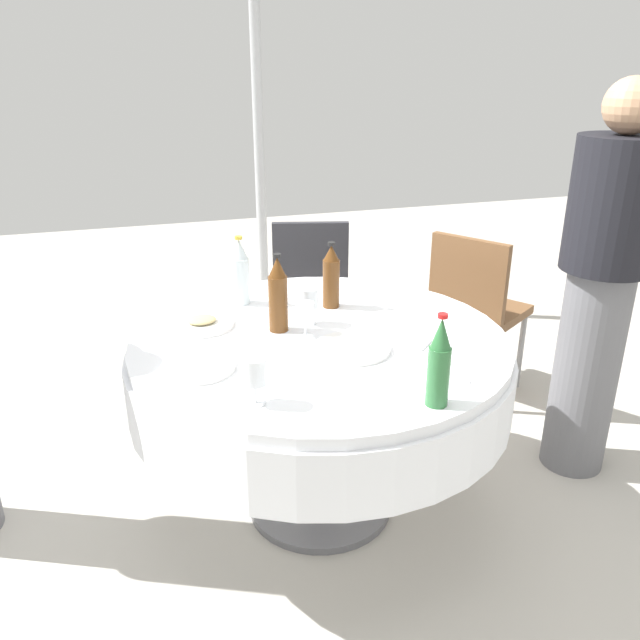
{
  "coord_description": "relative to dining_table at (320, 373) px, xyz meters",
  "views": [
    {
      "loc": [
        0.62,
        1.99,
        1.65
      ],
      "look_at": [
        0.0,
        0.0,
        0.8
      ],
      "focal_mm": 35.86,
      "sensor_mm": 36.0,
      "label": 1
    }
  ],
  "objects": [
    {
      "name": "ground_plane",
      "position": [
        0.0,
        0.0,
        -0.59
      ],
      "size": [
        10.0,
        10.0,
        0.0
      ],
      "primitive_type": "plane",
      "color": "#B7B2A8"
    },
    {
      "name": "dining_table",
      "position": [
        0.0,
        0.0,
        0.0
      ],
      "size": [
        1.37,
        1.37,
        0.74
      ],
      "color": "white",
      "rests_on": "ground_plane"
    },
    {
      "name": "bottle_clear_far",
      "position": [
        0.2,
        -0.41,
        0.28
      ],
      "size": [
        0.07,
        0.07,
        0.28
      ],
      "color": "silver",
      "rests_on": "dining_table"
    },
    {
      "name": "bottle_brown_near",
      "position": [
        -0.13,
        -0.27,
        0.27
      ],
      "size": [
        0.07,
        0.07,
        0.26
      ],
      "color": "#593314",
      "rests_on": "dining_table"
    },
    {
      "name": "bottle_brown_inner",
      "position": [
        0.13,
        -0.09,
        0.28
      ],
      "size": [
        0.07,
        0.07,
        0.29
      ],
      "color": "#593314",
      "rests_on": "dining_table"
    },
    {
      "name": "bottle_green_front",
      "position": [
        -0.17,
        0.56,
        0.28
      ],
      "size": [
        0.07,
        0.07,
        0.28
      ],
      "color": "#2D6B38",
      "rests_on": "dining_table"
    },
    {
      "name": "wine_glass_front",
      "position": [
        0.01,
        -0.12,
        0.25
      ],
      "size": [
        0.07,
        0.07,
        0.14
      ],
      "color": "white",
      "rests_on": "dining_table"
    },
    {
      "name": "wine_glass_right",
      "position": [
        0.05,
        -0.01,
        0.24
      ],
      "size": [
        0.06,
        0.06,
        0.13
      ],
      "color": "white",
      "rests_on": "dining_table"
    },
    {
      "name": "wine_glass_rear",
      "position": [
        0.32,
        0.41,
        0.25
      ],
      "size": [
        0.07,
        0.07,
        0.14
      ],
      "color": "white",
      "rests_on": "dining_table"
    },
    {
      "name": "plate_mid",
      "position": [
        0.45,
        0.14,
        0.16
      ],
      "size": [
        0.24,
        0.24,
        0.02
      ],
      "color": "white",
      "rests_on": "dining_table"
    },
    {
      "name": "plate_east",
      "position": [
        0.39,
        -0.21,
        0.16
      ],
      "size": [
        0.23,
        0.23,
        0.04
      ],
      "color": "white",
      "rests_on": "dining_table"
    },
    {
      "name": "plate_west",
      "position": [
        -0.07,
        0.15,
        0.16
      ],
      "size": [
        0.26,
        0.26,
        0.02
      ],
      "color": "white",
      "rests_on": "dining_table"
    },
    {
      "name": "knife_near",
      "position": [
        -0.26,
        0.42,
        0.15
      ],
      "size": [
        0.14,
        0.13,
        0.0
      ],
      "primitive_type": "cube",
      "rotation": [
        0.0,
        0.0,
        2.39
      ],
      "color": "silver",
      "rests_on": "dining_table"
    },
    {
      "name": "knife_inner",
      "position": [
        -0.35,
        0.16,
        0.15
      ],
      "size": [
        0.14,
        0.14,
        0.0
      ],
      "primitive_type": "cube",
      "rotation": [
        0.0,
        0.0,
        3.9
      ],
      "color": "silver",
      "rests_on": "dining_table"
    },
    {
      "name": "person_far",
      "position": [
        -1.15,
        0.04,
        0.25
      ],
      "size": [
        0.34,
        0.34,
        1.6
      ],
      "rotation": [
        0.0,
        0.0,
        1.54
      ],
      "color": "slate",
      "rests_on": "ground_plane"
    },
    {
      "name": "chair_rear",
      "position": [
        -0.32,
        -1.23,
        -0.07
      ],
      "size": [
        0.49,
        0.49,
        0.87
      ],
      "rotation": [
        0.0,
        0.0,
        2.88
      ],
      "color": "#2D2D33",
      "rests_on": "ground_plane"
    },
    {
      "name": "chair_left",
      "position": [
        -1.02,
        -0.65,
        -0.07
      ],
      "size": [
        0.55,
        0.55,
        0.87
      ],
      "rotation": [
        0.0,
        0.0,
        2.14
      ],
      "color": "brown",
      "rests_on": "ground_plane"
    },
    {
      "name": "tent_pole_secondary",
      "position": [
        -0.29,
        -2.29,
        0.65
      ],
      "size": [
        0.07,
        0.07,
        2.48
      ],
      "primitive_type": "cylinder",
      "color": "#B2B5B7",
      "rests_on": "ground_plane"
    }
  ]
}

